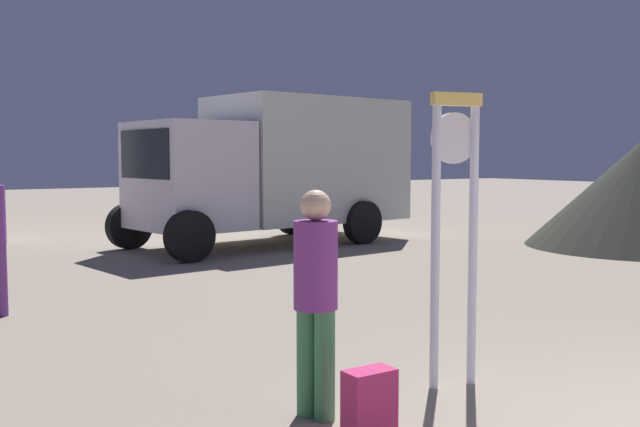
# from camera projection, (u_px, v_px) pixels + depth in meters

# --- Properties ---
(standing_clock) EXTENTS (0.43, 0.18, 2.32)m
(standing_clock) POSITION_uv_depth(u_px,v_px,m) (454.00, 210.00, 5.69)
(standing_clock) COLOR silver
(standing_clock) RESTS_ON ground_plane
(person_near_clock) EXTENTS (0.31, 0.31, 1.60)m
(person_near_clock) POSITION_uv_depth(u_px,v_px,m) (316.00, 292.00, 5.01)
(person_near_clock) COLOR #428850
(person_near_clock) RESTS_ON ground_plane
(backpack) EXTENTS (0.33, 0.23, 0.47)m
(backpack) POSITION_uv_depth(u_px,v_px,m) (369.00, 406.00, 4.64)
(backpack) COLOR #C92E64
(backpack) RESTS_ON ground_plane
(box_truck_near) EXTENTS (6.29, 3.17, 3.04)m
(box_truck_near) POSITION_uv_depth(u_px,v_px,m) (280.00, 165.00, 15.10)
(box_truck_near) COLOR silver
(box_truck_near) RESTS_ON ground_plane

